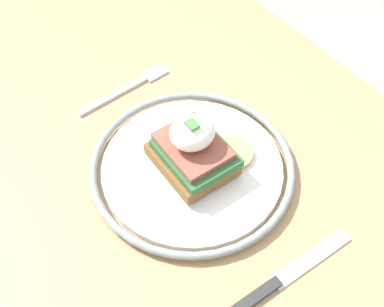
{
  "coord_description": "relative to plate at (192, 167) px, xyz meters",
  "views": [
    {
      "loc": [
        0.32,
        -0.16,
        1.25
      ],
      "look_at": [
        0.02,
        0.05,
        0.78
      ],
      "focal_mm": 45.0,
      "sensor_mm": 36.0,
      "label": 1
    }
  ],
  "objects": [
    {
      "name": "dining_table",
      "position": [
        -0.02,
        -0.05,
        -0.12
      ],
      "size": [
        1.14,
        0.72,
        0.74
      ],
      "color": "tan",
      "rests_on": "ground_plane"
    },
    {
      "name": "sandwich",
      "position": [
        0.0,
        0.0,
        0.03
      ],
      "size": [
        0.1,
        0.12,
        0.08
      ],
      "color": "brown",
      "rests_on": "plate"
    },
    {
      "name": "fork",
      "position": [
        -0.18,
        0.01,
        -0.01
      ],
      "size": [
        0.03,
        0.15,
        0.0
      ],
      "color": "silver",
      "rests_on": "dining_table"
    },
    {
      "name": "plate",
      "position": [
        0.0,
        0.0,
        0.0
      ],
      "size": [
        0.26,
        0.26,
        0.02
      ],
      "color": "white",
      "rests_on": "dining_table"
    },
    {
      "name": "knife",
      "position": [
        0.18,
        -0.01,
        -0.01
      ],
      "size": [
        0.02,
        0.19,
        0.01
      ],
      "color": "#2D2D2D",
      "rests_on": "dining_table"
    }
  ]
}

